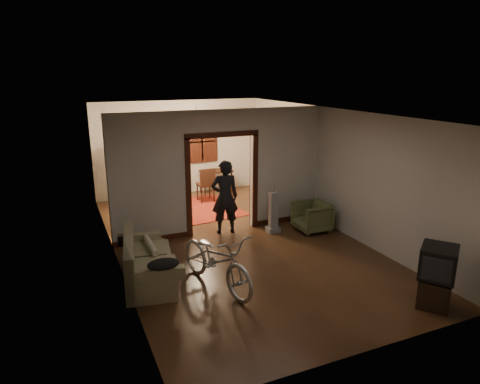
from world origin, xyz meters
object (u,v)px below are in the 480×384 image
bicycle (216,259)px  desk (216,182)px  person (225,197)px  locker (136,174)px  sofa (149,258)px  armchair (312,217)px

bicycle → desk: (2.08, 5.60, -0.16)m
bicycle → person: bearing=50.1°
bicycle → locker: 5.61m
sofa → armchair: size_ratio=2.40×
desk → bicycle: bearing=-102.6°
armchair → bicycle: bearing=-59.2°
armchair → locker: (-3.30, 3.93, 0.49)m
sofa → bicycle: 1.25m
armchair → person: (-1.89, 0.70, 0.51)m
person → sofa: bearing=46.9°
bicycle → desk: size_ratio=2.06×
sofa → person: (2.09, 1.62, 0.44)m
sofa → desk: size_ratio=1.91×
armchair → desk: size_ratio=0.80×
armchair → locker: bearing=-138.3°
bicycle → armchair: (2.98, 1.66, -0.17)m
sofa → person: 2.68m
sofa → desk: 5.77m
locker → sofa: bearing=-117.8°
armchair → person: bearing=-108.5°
person → desk: 3.43m
bicycle → sofa: bearing=128.9°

